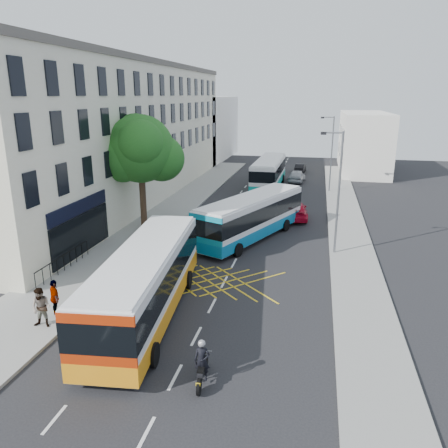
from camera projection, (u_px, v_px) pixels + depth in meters
The scene contains 22 objects.
ground at pixel (196, 336), 19.43m from camera, with size 120.00×120.00×0.00m, color black.
pavement_left at pixel (145, 227), 35.17m from camera, with size 5.00×70.00×0.15m, color gray.
pavement_right at pixel (350, 240), 31.97m from camera, with size 3.00×70.00×0.15m, color gray.
terrace_main at pixel (125, 132), 43.27m from camera, with size 8.30×45.00×13.50m.
terrace_far at pixel (203, 128), 72.37m from camera, with size 8.00×20.00×10.00m, color silver.
building_right at pixel (363, 142), 61.09m from camera, with size 6.00×18.00×8.00m, color silver.
street_tree at pixel (140, 150), 33.37m from camera, with size 6.30×5.70×8.80m.
lamp_near at pixel (337, 187), 28.12m from camera, with size 1.45×0.15×8.00m.
lamp_far at pixel (331, 150), 46.87m from camera, with size 1.45×0.15×8.00m.
railings at pixel (64, 262), 26.13m from camera, with size 0.08×5.60×1.14m, color black, non-canonical shape.
bus_near at pixel (146, 281), 20.78m from camera, with size 4.00×12.30×3.40m.
bus_mid at pixel (251, 217), 32.22m from camera, with size 6.84×11.52×3.20m.
bus_far at pixel (269, 172), 50.26m from camera, with size 3.09×11.81×3.31m.
motorbike at pixel (202, 363), 16.08m from camera, with size 0.65×2.03×1.80m.
parked_car_blue at pixel (112, 293), 21.97m from camera, with size 1.77×4.41×1.50m, color black.
parked_car_silver at pixel (120, 276), 24.36m from camera, with size 1.33×3.82×1.26m, color #9A9DA2.
red_hatchback at pixel (295, 210), 37.76m from camera, with size 1.98×4.88×1.42m, color #B40722.
distant_car_grey at pixel (274, 175), 55.00m from camera, with size 2.10×4.56×1.27m, color #404347.
distant_car_silver at pixel (297, 176), 53.53m from camera, with size 1.77×4.41×1.50m, color #A8ABB0.
distant_car_dark at pixel (300, 168), 60.47m from camera, with size 1.24×3.56×1.17m, color black.
pedestrian_near at pixel (41, 308), 19.70m from camera, with size 0.91×0.71×1.88m, color gray.
pedestrian_far at pixel (55, 298), 20.71m from camera, with size 1.07×0.44×1.82m, color gray.
Camera 1 is at (4.80, -16.56, 10.32)m, focal length 35.00 mm.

